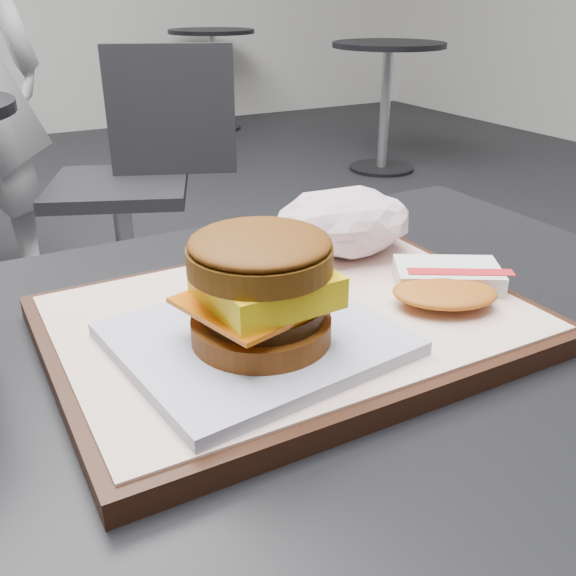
# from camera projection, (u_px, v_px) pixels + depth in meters

# --- Properties ---
(customer_table) EXTENTS (0.80, 0.60, 0.77)m
(customer_table) POSITION_uv_depth(u_px,v_px,m) (305.00, 517.00, 0.59)
(customer_table) COLOR #A5A5AA
(customer_table) RESTS_ON ground
(serving_tray) EXTENTS (0.38, 0.28, 0.02)m
(serving_tray) POSITION_uv_depth(u_px,v_px,m) (292.00, 322.00, 0.53)
(serving_tray) COLOR black
(serving_tray) RESTS_ON customer_table
(breakfast_sandwich) EXTENTS (0.21, 0.19, 0.09)m
(breakfast_sandwich) POSITION_uv_depth(u_px,v_px,m) (260.00, 300.00, 0.45)
(breakfast_sandwich) COLOR silver
(breakfast_sandwich) RESTS_ON serving_tray
(hash_brown) EXTENTS (0.14, 0.12, 0.02)m
(hash_brown) POSITION_uv_depth(u_px,v_px,m) (446.00, 283.00, 0.55)
(hash_brown) COLOR silver
(hash_brown) RESTS_ON serving_tray
(crumpled_wrapper) EXTENTS (0.14, 0.11, 0.06)m
(crumpled_wrapper) POSITION_uv_depth(u_px,v_px,m) (345.00, 222.00, 0.63)
(crumpled_wrapper) COLOR silver
(crumpled_wrapper) RESTS_ON serving_tray
(neighbor_chair) EXTENTS (0.65, 0.55, 0.88)m
(neighbor_chair) POSITION_uv_depth(u_px,v_px,m) (138.00, 169.00, 2.03)
(neighbor_chair) COLOR #A7A8AC
(neighbor_chair) RESTS_ON ground
(bg_table_near) EXTENTS (0.66, 0.66, 0.75)m
(bg_table_near) POSITION_uv_depth(u_px,v_px,m) (387.00, 76.00, 3.79)
(bg_table_near) COLOR black
(bg_table_near) RESTS_ON ground
(bg_table_far) EXTENTS (0.66, 0.66, 0.75)m
(bg_table_far) POSITION_uv_depth(u_px,v_px,m) (212.00, 55.00, 4.96)
(bg_table_far) COLOR black
(bg_table_far) RESTS_ON ground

